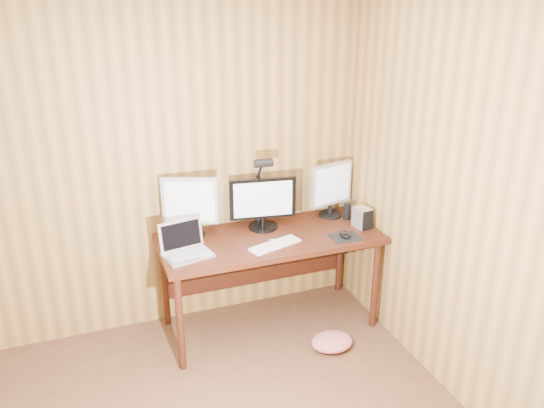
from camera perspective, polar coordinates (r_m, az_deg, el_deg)
room_shell at (r=2.03m, az=-9.32°, el=-12.27°), size 4.00×4.00×4.00m
desk at (r=3.98m, az=-0.62°, el=-4.68°), size 1.60×0.70×0.75m
monitor_center at (r=3.93m, az=-1.00°, el=0.10°), size 0.50×0.22×0.39m
monitor_left at (r=3.82m, az=-8.80°, el=-0.15°), size 0.39×0.19×0.45m
monitor_right at (r=4.17m, az=6.39°, el=1.70°), size 0.38×0.18×0.43m
laptop at (r=3.63m, az=-9.34°, el=-4.54°), size 0.35×0.30×0.22m
keyboard at (r=3.72m, az=0.34°, el=-4.39°), size 0.40×0.23×0.02m
mousepad at (r=3.88m, az=7.86°, el=-3.57°), size 0.22×0.19×0.00m
mouse at (r=3.87m, az=7.87°, el=-3.28°), size 0.08×0.12×0.04m
hard_drive at (r=4.05m, az=9.69°, el=-1.46°), size 0.11×0.15×0.16m
phone at (r=3.75m, az=0.12°, el=-4.21°), size 0.08×0.12×0.01m
speaker at (r=4.19m, az=8.07°, el=-0.79°), size 0.05×0.05×0.13m
desk_lamp at (r=3.91m, az=-1.19°, el=2.48°), size 0.13×0.19×0.58m
fabric_pile at (r=3.98m, az=6.46°, el=-14.51°), size 0.35×0.30×0.10m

